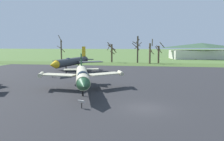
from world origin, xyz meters
name	(u,v)px	position (x,y,z in m)	size (l,w,h in m)	color
ground_plane	(145,109)	(0.00, 0.00, 0.00)	(600.00, 600.00, 0.00)	#4C6B33
asphalt_apron	(147,82)	(0.00, 15.68, 0.03)	(83.57, 52.27, 0.05)	#28282B
grass_verge_strip	(148,64)	(0.00, 47.82, 0.03)	(143.57, 12.00, 0.06)	#425C28
jet_fighter_front_left	(72,62)	(-16.30, 25.40, 2.39)	(12.62, 17.29, 5.61)	#33383D
info_placard_front_left	(53,75)	(-17.08, 17.16, 0.54)	(0.55, 0.31, 0.87)	black
jet_fighter_rear_center	(82,75)	(-8.12, 6.35, 2.17)	(11.63, 14.90, 4.70)	#B7B293
info_placard_rear_center	(82,103)	(-5.94, -1.02, 0.57)	(0.70, 0.45, 0.87)	black
bare_tree_far_left	(61,50)	(-29.52, 51.79, 4.20)	(2.67, 1.61, 9.30)	brown
bare_tree_left_of_center	(112,52)	(-12.32, 54.18, 3.72)	(3.22, 3.19, 6.91)	brown
bare_tree_center	(137,49)	(-3.49, 53.27, 4.78)	(3.19, 3.23, 8.87)	#42382D
bare_tree_right_of_center	(150,52)	(0.65, 50.75, 3.59)	(1.87, 2.19, 7.89)	brown
bare_tree_far_right	(159,53)	(3.46, 53.69, 3.26)	(3.17, 2.38, 6.94)	brown
visitor_building	(201,51)	(22.46, 80.14, 3.35)	(27.83, 15.67, 6.80)	beige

